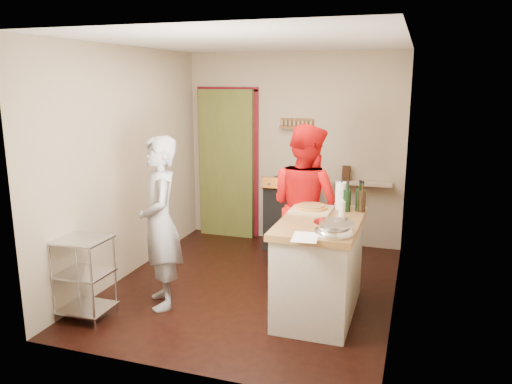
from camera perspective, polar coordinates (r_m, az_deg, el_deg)
floor at (r=5.61m, az=-0.35°, el=-10.68°), size 3.50×3.50×0.00m
back_wall at (r=7.13m, az=-0.68°, el=3.86°), size 3.00×0.44×2.60m
left_wall at (r=5.88m, az=-14.39°, el=3.23°), size 0.04×3.50×2.60m
right_wall at (r=4.97m, az=16.25°, el=1.43°), size 0.04×3.50×2.60m
ceiling at (r=5.17m, az=-0.39°, el=16.95°), size 3.00×3.50×0.02m
stove at (r=6.74m, az=3.89°, el=-2.61°), size 0.60×0.63×1.00m
wire_shelving at (r=5.03m, az=-19.08°, el=-8.87°), size 0.48×0.40×0.80m
island at (r=4.89m, az=7.32°, el=-8.17°), size 0.74×1.37×1.25m
person_stripe at (r=4.99m, az=-10.91°, el=-3.52°), size 0.69×0.75×1.71m
person_red at (r=5.44m, az=5.65°, el=-1.61°), size 1.09×1.02×1.78m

